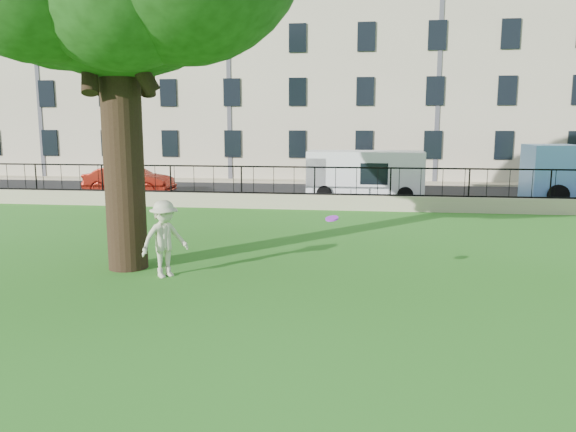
# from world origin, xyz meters

# --- Properties ---
(ground) EXTENTS (120.00, 120.00, 0.00)m
(ground) POSITION_xyz_m (0.00, 0.00, 0.00)
(ground) COLOR #2B751C
(ground) RESTS_ON ground
(retaining_wall) EXTENTS (50.00, 0.40, 0.60)m
(retaining_wall) POSITION_xyz_m (0.00, 12.00, 0.30)
(retaining_wall) COLOR tan
(retaining_wall) RESTS_ON ground
(iron_railing) EXTENTS (50.00, 0.05, 1.13)m
(iron_railing) POSITION_xyz_m (0.00, 12.00, 1.15)
(iron_railing) COLOR black
(iron_railing) RESTS_ON retaining_wall
(street) EXTENTS (60.00, 9.00, 0.01)m
(street) POSITION_xyz_m (0.00, 16.70, 0.01)
(street) COLOR black
(street) RESTS_ON ground
(sidewalk) EXTENTS (60.00, 1.40, 0.12)m
(sidewalk) POSITION_xyz_m (0.00, 21.90, 0.06)
(sidewalk) COLOR tan
(sidewalk) RESTS_ON ground
(building_row) EXTENTS (56.40, 10.40, 13.80)m
(building_row) POSITION_xyz_m (0.00, 27.57, 6.92)
(building_row) COLOR beige
(building_row) RESTS_ON ground
(man) EXTENTS (1.25, 1.27, 1.76)m
(man) POSITION_xyz_m (-2.50, 1.56, 0.88)
(man) COLOR beige
(man) RESTS_ON ground
(frisbee) EXTENTS (0.29, 0.28, 0.12)m
(frisbee) POSITION_xyz_m (1.30, 0.94, 1.54)
(frisbee) COLOR #AD27DE
(red_sedan) EXTENTS (4.30, 1.62, 1.40)m
(red_sedan) POSITION_xyz_m (-9.28, 15.40, 0.70)
(red_sedan) COLOR maroon
(red_sedan) RESTS_ON street
(white_van) EXTENTS (5.21, 2.06, 2.18)m
(white_van) POSITION_xyz_m (2.00, 15.40, 1.09)
(white_van) COLOR white
(white_van) RESTS_ON street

